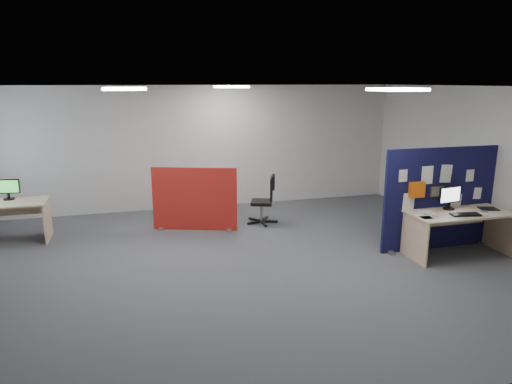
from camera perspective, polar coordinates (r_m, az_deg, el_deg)
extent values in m
plane|color=#4C4F54|center=(7.21, -2.56, -9.00)|extent=(9.00, 9.00, 0.00)
cube|color=white|center=(6.65, -2.81, 13.00)|extent=(9.00, 7.00, 0.02)
cube|color=silver|center=(10.20, -6.99, 5.54)|extent=(9.00, 0.02, 2.70)
cube|color=silver|center=(3.61, 9.67, -9.79)|extent=(9.00, 0.02, 2.70)
cube|color=silver|center=(8.91, 26.90, 2.98)|extent=(0.02, 7.00, 2.70)
cube|color=white|center=(6.48, 17.21, 12.14)|extent=(0.60, 0.60, 0.04)
cube|color=white|center=(6.99, -16.11, 12.29)|extent=(0.60, 0.60, 0.04)
cube|color=white|center=(9.20, -3.13, 13.00)|extent=(0.60, 0.60, 0.04)
cube|color=#0E0F34|center=(8.23, 22.03, -0.77)|extent=(2.10, 0.06, 1.73)
cube|color=gray|center=(7.98, 16.28, -7.11)|extent=(0.08, 0.30, 0.04)
cube|color=gray|center=(9.02, 26.13, -5.58)|extent=(0.08, 0.30, 0.04)
cube|color=white|center=(7.67, 17.92, 1.95)|extent=(0.15, 0.01, 0.20)
cube|color=white|center=(7.93, 20.62, 1.98)|extent=(0.21, 0.01, 0.30)
cube|color=white|center=(8.14, 22.67, 2.13)|extent=(0.21, 0.01, 0.30)
cube|color=white|center=(8.44, 25.18, 1.88)|extent=(0.15, 0.01, 0.20)
cube|color=white|center=(7.85, 18.53, -1.22)|extent=(0.21, 0.01, 0.30)
cube|color=white|center=(8.39, 23.68, -1.23)|extent=(0.21, 0.01, 0.30)
cube|color=white|center=(8.63, 25.95, -0.14)|extent=(0.15, 0.01, 0.20)
cube|color=white|center=(8.17, 20.93, -3.03)|extent=(0.21, 0.01, 0.30)
cube|color=gold|center=(8.11, 21.70, 0.04)|extent=(0.24, 0.01, 0.18)
cube|color=orange|center=(7.82, 19.47, 0.27)|extent=(0.25, 0.10, 0.25)
cube|color=#D4AD88|center=(8.03, 24.20, -2.44)|extent=(1.68, 0.75, 0.03)
cube|color=#D4AD88|center=(7.65, 19.20, -5.60)|extent=(0.03, 0.69, 0.70)
cube|color=#D4AD88|center=(8.65, 28.15, -4.28)|extent=(0.03, 0.69, 0.70)
cube|color=#D4AD88|center=(8.33, 22.62, -2.92)|extent=(1.51, 0.02, 0.30)
cylinder|color=black|center=(8.14, 22.94, -1.93)|extent=(0.18, 0.18, 0.02)
cube|color=black|center=(8.12, 22.97, -1.55)|extent=(0.04, 0.03, 0.09)
cube|color=black|center=(8.08, 23.09, -0.30)|extent=(0.44, 0.10, 0.27)
cube|color=white|center=(8.06, 23.18, -0.33)|extent=(0.39, 0.06, 0.23)
cube|color=black|center=(7.88, 24.70, -2.57)|extent=(0.48, 0.26, 0.02)
cube|color=gray|center=(8.19, 26.64, -2.18)|extent=(0.10, 0.06, 0.03)
cube|color=black|center=(8.42, 27.06, -1.87)|extent=(0.32, 0.28, 0.01)
cube|color=maroon|center=(8.71, -7.68, -0.89)|extent=(1.54, 0.56, 1.21)
cube|color=gray|center=(8.82, -11.81, -4.84)|extent=(0.08, 0.30, 0.04)
cube|color=gray|center=(8.97, -3.40, -4.24)|extent=(0.08, 0.30, 0.04)
cube|color=#D4AD88|center=(9.05, -29.10, -1.25)|extent=(1.43, 0.72, 0.03)
cube|color=#D4AD88|center=(8.99, -24.60, -3.25)|extent=(0.03, 0.66, 0.70)
cube|color=#D4AD88|center=(9.39, -28.53, -1.73)|extent=(1.29, 0.02, 0.30)
cylinder|color=black|center=(9.22, -28.47, -0.77)|extent=(0.18, 0.18, 0.02)
cube|color=black|center=(9.21, -28.51, -0.43)|extent=(0.04, 0.03, 0.09)
cube|color=black|center=(9.17, -28.64, 0.63)|extent=(0.41, 0.09, 0.26)
cube|color=green|center=(9.15, -28.66, 0.60)|extent=(0.36, 0.05, 0.22)
cube|color=black|center=(9.19, 1.92, -3.67)|extent=(0.27, 0.13, 0.04)
cube|color=black|center=(9.38, 1.12, -3.32)|extent=(0.20, 0.24, 0.04)
cube|color=black|center=(9.32, -0.24, -3.42)|extent=(0.19, 0.24, 0.04)
cube|color=black|center=(9.10, -0.34, -3.85)|extent=(0.27, 0.12, 0.04)
cube|color=black|center=(9.02, 1.02, -4.01)|extent=(0.05, 0.27, 0.04)
cylinder|color=gray|center=(9.15, 0.70, -2.53)|extent=(0.05, 0.05, 0.37)
cube|color=black|center=(9.09, 0.70, -1.29)|extent=(0.52, 0.52, 0.06)
cube|color=black|center=(9.02, 1.95, 0.44)|extent=(0.16, 0.37, 0.45)
cube|color=black|center=(8.99, 2.19, 1.26)|extent=(0.16, 0.34, 0.27)
cube|color=white|center=(7.57, 20.30, -2.86)|extent=(0.21, 0.30, 0.00)
cube|color=white|center=(7.80, 20.67, -2.42)|extent=(0.26, 0.33, 0.00)
cube|color=white|center=(8.14, 27.25, -2.43)|extent=(0.24, 0.32, 0.00)
cube|color=white|center=(7.45, 20.71, -3.17)|extent=(0.24, 0.32, 0.00)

